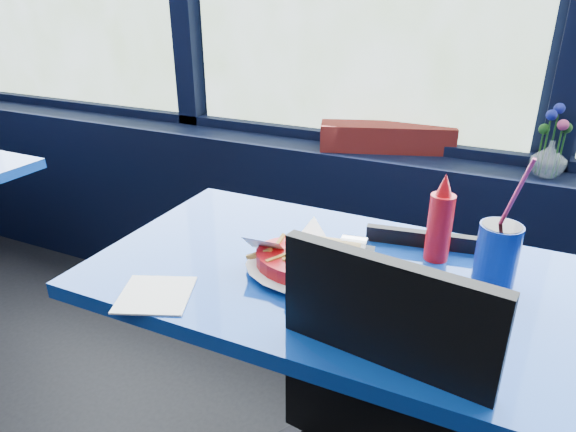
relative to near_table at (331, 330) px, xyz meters
The scene contains 9 objects.
window_sill 0.94m from the near_table, 109.03° to the left, with size 5.00×0.26×0.80m, color black.
near_table is the anchor object (origin of this frame).
chair_near_back 0.41m from the near_table, 58.23° to the left, with size 0.41×0.41×0.79m.
planter_box 0.95m from the near_table, 97.53° to the left, with size 0.52×0.13×0.10m, color maroon.
flower_vase 1.00m from the near_table, 61.17° to the left, with size 0.16×0.16×0.25m.
food_basket 0.23m from the near_table, 142.02° to the right, with size 0.32×0.32×0.10m.
ketchup_bottle 0.40m from the near_table, 38.48° to the left, with size 0.06×0.06×0.23m.
soda_cup 0.46m from the near_table, 15.61° to the left, with size 0.10×0.10×0.33m.
napkin 0.47m from the near_table, 139.64° to the right, with size 0.16×0.16×0.00m, color white.
Camera 1 is at (0.67, 0.95, 1.40)m, focal length 32.00 mm.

